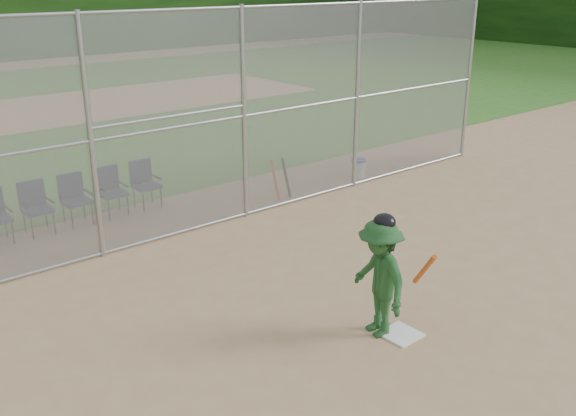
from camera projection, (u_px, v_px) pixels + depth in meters
ground at (409, 336)px, 8.46m from camera, size 100.00×100.00×0.00m
backstop_fence at (198, 120)px, 11.36m from camera, size 16.09×0.09×4.00m
home_plate at (401, 334)px, 8.48m from camera, size 0.48×0.48×0.02m
batter_at_plate at (379, 277)px, 8.27m from camera, size 1.02×1.27×1.69m
water_cooler at (358, 168)px, 15.01m from camera, size 0.35×0.35×0.44m
spare_bats at (281, 179)px, 13.59m from camera, size 0.36×0.33×0.83m
chair_4 at (37, 209)px, 11.65m from camera, size 0.54×0.52×0.96m
chair_5 at (76, 200)px, 12.09m from camera, size 0.54×0.52×0.96m
chair_6 at (113, 192)px, 12.53m from camera, size 0.54×0.52×0.96m
chair_7 at (147, 185)px, 12.97m from camera, size 0.54×0.52×0.96m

